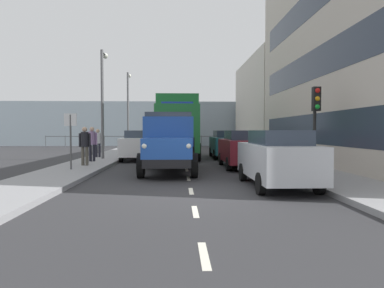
{
  "coord_description": "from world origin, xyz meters",
  "views": [
    {
      "loc": [
        0.34,
        9.65,
        1.71
      ],
      "look_at": [
        -0.38,
        -9.82,
        0.98
      ],
      "focal_mm": 33.29,
      "sensor_mm": 36.0,
      "label": 1
    }
  ],
  "objects_px": {
    "traffic_light_near": "(316,110)",
    "street_sign": "(71,131)",
    "car_navy_oppositeside_1": "(149,142)",
    "car_black_oppositeside_2": "(155,139)",
    "pedestrian_near_railing": "(92,141)",
    "pedestrian_couple_a": "(85,143)",
    "truck_vintage_blue": "(169,144)",
    "car_silver_kerbside_near": "(277,158)",
    "lamp_post_far": "(128,104)",
    "car_maroon_kerbside_1": "(243,148)",
    "pedestrian_in_dark_coat": "(98,141)",
    "car_white_oppositeside_0": "(140,145)",
    "car_teal_kerbside_2": "(226,144)",
    "lamp_post_promenade": "(103,94)",
    "lorry_cargo_green": "(177,125)"
  },
  "relations": [
    {
      "from": "truck_vintage_blue",
      "to": "car_silver_kerbside_near",
      "type": "xyz_separation_m",
      "value": [
        -3.36,
        3.56,
        -0.28
      ]
    },
    {
      "from": "lorry_cargo_green",
      "to": "lamp_post_far",
      "type": "height_order",
      "value": "lamp_post_far"
    },
    {
      "from": "truck_vintage_blue",
      "to": "pedestrian_in_dark_coat",
      "type": "distance_m",
      "value": 8.23
    },
    {
      "from": "car_black_oppositeside_2",
      "to": "pedestrian_couple_a",
      "type": "bearing_deg",
      "value": 83.64
    },
    {
      "from": "car_white_oppositeside_0",
      "to": "traffic_light_near",
      "type": "xyz_separation_m",
      "value": [
        -7.42,
        7.67,
        1.58
      ]
    },
    {
      "from": "car_black_oppositeside_2",
      "to": "street_sign",
      "type": "xyz_separation_m",
      "value": [
        2.08,
        19.13,
        0.79
      ]
    },
    {
      "from": "traffic_light_near",
      "to": "pedestrian_in_dark_coat",
      "type": "bearing_deg",
      "value": -38.6
    },
    {
      "from": "pedestrian_near_railing",
      "to": "lamp_post_promenade",
      "type": "relative_size",
      "value": 0.29
    },
    {
      "from": "pedestrian_near_railing",
      "to": "pedestrian_couple_a",
      "type": "bearing_deg",
      "value": 95.29
    },
    {
      "from": "car_maroon_kerbside_1",
      "to": "lamp_post_far",
      "type": "distance_m",
      "value": 15.96
    },
    {
      "from": "truck_vintage_blue",
      "to": "car_maroon_kerbside_1",
      "type": "xyz_separation_m",
      "value": [
        -3.36,
        -2.1,
        -0.28
      ]
    },
    {
      "from": "pedestrian_near_railing",
      "to": "lamp_post_far",
      "type": "xyz_separation_m",
      "value": [
        -0.17,
        -11.9,
        2.8
      ]
    },
    {
      "from": "car_silver_kerbside_near",
      "to": "car_black_oppositeside_2",
      "type": "distance_m",
      "value": 23.59
    },
    {
      "from": "pedestrian_couple_a",
      "to": "car_black_oppositeside_2",
      "type": "bearing_deg",
      "value": -96.36
    },
    {
      "from": "lamp_post_far",
      "to": "car_silver_kerbside_near",
      "type": "bearing_deg",
      "value": 110.22
    },
    {
      "from": "car_silver_kerbside_near",
      "to": "traffic_light_near",
      "type": "distance_m",
      "value": 3.76
    },
    {
      "from": "car_maroon_kerbside_1",
      "to": "street_sign",
      "type": "relative_size",
      "value": 1.93
    },
    {
      "from": "car_maroon_kerbside_1",
      "to": "pedestrian_in_dark_coat",
      "type": "xyz_separation_m",
      "value": [
        7.73,
        -4.88,
        0.23
      ]
    },
    {
      "from": "pedestrian_near_railing",
      "to": "lamp_post_far",
      "type": "bearing_deg",
      "value": -90.82
    },
    {
      "from": "car_navy_oppositeside_1",
      "to": "car_black_oppositeside_2",
      "type": "distance_m",
      "value": 6.83
    },
    {
      "from": "car_navy_oppositeside_1",
      "to": "lamp_post_promenade",
      "type": "distance_m",
      "value": 7.41
    },
    {
      "from": "truck_vintage_blue",
      "to": "lamp_post_far",
      "type": "bearing_deg",
      "value": -76.49
    },
    {
      "from": "car_white_oppositeside_0",
      "to": "pedestrian_in_dark_coat",
      "type": "bearing_deg",
      "value": -5.89
    },
    {
      "from": "car_white_oppositeside_0",
      "to": "car_black_oppositeside_2",
      "type": "distance_m",
      "value": 12.72
    },
    {
      "from": "car_maroon_kerbside_1",
      "to": "pedestrian_in_dark_coat",
      "type": "relative_size",
      "value": 2.62
    },
    {
      "from": "truck_vintage_blue",
      "to": "lorry_cargo_green",
      "type": "bearing_deg",
      "value": -92.2
    },
    {
      "from": "car_maroon_kerbside_1",
      "to": "car_black_oppositeside_2",
      "type": "distance_m",
      "value": 18.11
    },
    {
      "from": "car_navy_oppositeside_1",
      "to": "car_black_oppositeside_2",
      "type": "height_order",
      "value": "same"
    },
    {
      "from": "pedestrian_in_dark_coat",
      "to": "lamp_post_promenade",
      "type": "relative_size",
      "value": 0.27
    },
    {
      "from": "pedestrian_couple_a",
      "to": "traffic_light_near",
      "type": "relative_size",
      "value": 0.54
    },
    {
      "from": "car_teal_kerbside_2",
      "to": "pedestrian_couple_a",
      "type": "distance_m",
      "value": 9.38
    },
    {
      "from": "lorry_cargo_green",
      "to": "street_sign",
      "type": "bearing_deg",
      "value": 61.98
    },
    {
      "from": "car_black_oppositeside_2",
      "to": "lamp_post_far",
      "type": "bearing_deg",
      "value": 59.99
    },
    {
      "from": "car_maroon_kerbside_1",
      "to": "traffic_light_near",
      "type": "relative_size",
      "value": 1.36
    },
    {
      "from": "car_teal_kerbside_2",
      "to": "lamp_post_far",
      "type": "relative_size",
      "value": 0.67
    },
    {
      "from": "car_silver_kerbside_near",
      "to": "car_navy_oppositeside_1",
      "type": "height_order",
      "value": "same"
    },
    {
      "from": "lorry_cargo_green",
      "to": "car_white_oppositeside_0",
      "type": "xyz_separation_m",
      "value": [
        2.18,
        1.6,
        -1.18
      ]
    },
    {
      "from": "lorry_cargo_green",
      "to": "lamp_post_far",
      "type": "distance_m",
      "value": 8.95
    },
    {
      "from": "car_maroon_kerbside_1",
      "to": "pedestrian_couple_a",
      "type": "xyz_separation_m",
      "value": [
        7.18,
        0.17,
        0.27
      ]
    },
    {
      "from": "lamp_post_far",
      "to": "lorry_cargo_green",
      "type": "bearing_deg",
      "value": 118.46
    },
    {
      "from": "car_navy_oppositeside_1",
      "to": "pedestrian_couple_a",
      "type": "xyz_separation_m",
      "value": [
        1.95,
        10.68,
        0.27
      ]
    },
    {
      "from": "car_silver_kerbside_near",
      "to": "pedestrian_in_dark_coat",
      "type": "relative_size",
      "value": 2.56
    },
    {
      "from": "lorry_cargo_green",
      "to": "car_teal_kerbside_2",
      "type": "height_order",
      "value": "lorry_cargo_green"
    },
    {
      "from": "traffic_light_near",
      "to": "street_sign",
      "type": "height_order",
      "value": "traffic_light_near"
    },
    {
      "from": "car_black_oppositeside_2",
      "to": "traffic_light_near",
      "type": "distance_m",
      "value": 21.75
    },
    {
      "from": "pedestrian_in_dark_coat",
      "to": "lamp_post_far",
      "type": "distance_m",
      "value": 9.48
    },
    {
      "from": "lamp_post_promenade",
      "to": "traffic_light_near",
      "type": "bearing_deg",
      "value": 143.23
    },
    {
      "from": "traffic_light_near",
      "to": "street_sign",
      "type": "xyz_separation_m",
      "value": [
        9.51,
        -1.25,
        -0.79
      ]
    },
    {
      "from": "car_teal_kerbside_2",
      "to": "street_sign",
      "type": "height_order",
      "value": "street_sign"
    },
    {
      "from": "pedestrian_in_dark_coat",
      "to": "traffic_light_near",
      "type": "relative_size",
      "value": 0.52
    }
  ]
}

